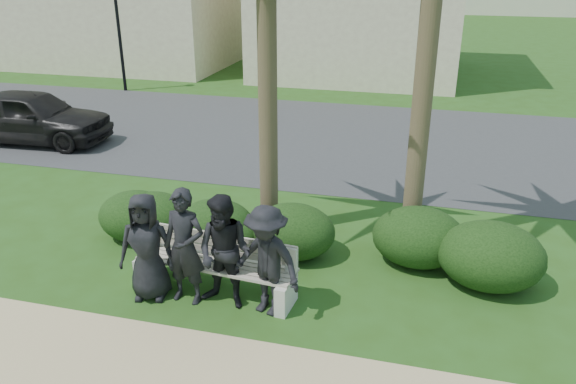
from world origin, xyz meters
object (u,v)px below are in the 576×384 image
man_c (225,253)px  park_bench (215,269)px  car_a (32,116)px  man_b (185,247)px  man_d (267,261)px  street_lamp (116,9)px  man_a (147,247)px

man_c → park_bench: bearing=145.3°
park_bench → car_a: car_a is taller
park_bench → man_b: bearing=-130.9°
park_bench → man_d: 1.03m
street_lamp → man_b: street_lamp is taller
street_lamp → man_a: (7.46, -12.37, -2.13)m
park_bench → man_c: bearing=-38.8°
man_b → car_a: man_b is taller
park_bench → man_a: size_ratio=1.52×
car_a → man_a: bearing=-135.8°
man_c → man_d: bearing=7.3°
street_lamp → man_c: bearing=-55.0°
car_a → street_lamp: bearing=4.9°
park_bench → man_c: size_ratio=1.47×
man_b → man_a: bearing=-170.7°
street_lamp → car_a: (0.90, -6.34, -2.23)m
man_d → car_a: size_ratio=0.39×
man_b → man_c: bearing=7.7°
street_lamp → car_a: 6.78m
man_a → man_b: 0.58m
man_c → car_a: man_c is taller
man_a → man_c: size_ratio=0.96×
man_d → street_lamp: bearing=145.0°
street_lamp → man_d: size_ratio=2.63×
man_d → man_c: bearing=-163.8°
street_lamp → man_d: 15.54m
man_c → man_b: bearing=-167.8°
man_a → man_c: (1.16, 0.08, 0.03)m
park_bench → street_lamp: bearing=129.9°
park_bench → man_b: (-0.31, -0.30, 0.49)m
man_b → car_a: 9.32m
man_d → car_a: man_d is taller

